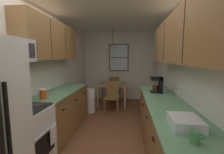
# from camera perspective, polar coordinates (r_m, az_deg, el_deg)

# --- Properties ---
(ground_plane) EXTENTS (12.00, 12.00, 0.00)m
(ground_plane) POSITION_cam_1_polar(r_m,az_deg,el_deg) (3.62, -0.80, -18.71)
(ground_plane) COLOR brown
(wall_left) EXTENTS (0.10, 9.00, 2.55)m
(wall_left) POSITION_cam_1_polar(r_m,az_deg,el_deg) (3.70, -22.06, 1.90)
(wall_left) COLOR white
(wall_left) RESTS_ON ground
(wall_right) EXTENTS (0.10, 9.00, 2.55)m
(wall_right) POSITION_cam_1_polar(r_m,az_deg,el_deg) (3.37, 22.54, 1.42)
(wall_right) COLOR white
(wall_right) RESTS_ON ground
(wall_back) EXTENTS (4.40, 0.10, 2.55)m
(wall_back) POSITION_cam_1_polar(r_m,az_deg,el_deg) (5.90, 2.52, 4.19)
(wall_back) COLOR white
(wall_back) RESTS_ON ground
(ceiling_slab) EXTENTS (4.40, 9.00, 0.08)m
(ceiling_slab) POSITION_cam_1_polar(r_m,az_deg,el_deg) (3.41, -0.88, 24.37)
(ceiling_slab) COLOR white
(stove_range) EXTENTS (0.66, 0.65, 1.10)m
(stove_range) POSITION_cam_1_polar(r_m,az_deg,el_deg) (2.53, -30.34, -19.84)
(stove_range) COLOR white
(stove_range) RESTS_ON ground
(microwave_over_range) EXTENTS (0.39, 0.62, 0.31)m
(microwave_over_range) POSITION_cam_1_polar(r_m,az_deg,el_deg) (2.35, -34.45, 8.30)
(microwave_over_range) COLOR silver
(counter_left) EXTENTS (0.64, 1.80, 0.90)m
(counter_left) POSITION_cam_1_polar(r_m,az_deg,el_deg) (3.52, -18.07, -11.95)
(counter_left) COLOR brown
(counter_left) RESTS_ON ground
(upper_cabinets_left) EXTENTS (0.33, 1.88, 0.75)m
(upper_cabinets_left) POSITION_cam_1_polar(r_m,az_deg,el_deg) (3.36, -21.65, 12.46)
(upper_cabinets_left) COLOR brown
(counter_right) EXTENTS (0.64, 3.14, 0.90)m
(counter_right) POSITION_cam_1_polar(r_m,az_deg,el_deg) (2.57, 20.03, -19.38)
(counter_right) COLOR brown
(counter_right) RESTS_ON ground
(upper_cabinets_right) EXTENTS (0.33, 2.82, 0.69)m
(upper_cabinets_right) POSITION_cam_1_polar(r_m,az_deg,el_deg) (2.31, 25.30, 13.01)
(upper_cabinets_right) COLOR brown
(dining_table) EXTENTS (0.89, 0.85, 0.72)m
(dining_table) POSITION_cam_1_polar(r_m,az_deg,el_deg) (5.06, 0.22, -3.89)
(dining_table) COLOR #A87F51
(dining_table) RESTS_ON ground
(dining_chair_near) EXTENTS (0.42, 0.42, 0.90)m
(dining_chair_near) POSITION_cam_1_polar(r_m,az_deg,el_deg) (4.46, 0.03, -6.85)
(dining_chair_near) COLOR brown
(dining_chair_near) RESTS_ON ground
(dining_chair_far) EXTENTS (0.42, 0.42, 0.90)m
(dining_chair_far) POSITION_cam_1_polar(r_m,az_deg,el_deg) (5.70, 0.86, -3.77)
(dining_chair_far) COLOR brown
(dining_chair_far) RESTS_ON ground
(pendant_light) EXTENTS (0.27, 0.27, 0.66)m
(pendant_light) POSITION_cam_1_polar(r_m,az_deg,el_deg) (4.98, 0.23, 11.37)
(pendant_light) COLOR black
(back_window) EXTENTS (0.75, 0.05, 1.02)m
(back_window) POSITION_cam_1_polar(r_m,az_deg,el_deg) (5.82, 2.50, 7.23)
(back_window) COLOR brown
(trash_bin) EXTENTS (0.29, 0.29, 0.69)m
(trash_bin) POSITION_cam_1_polar(r_m,az_deg,el_deg) (4.54, -8.07, -8.73)
(trash_bin) COLOR white
(trash_bin) RESTS_ON ground
(storage_canister) EXTENTS (0.11, 0.11, 0.17)m
(storage_canister) POSITION_cam_1_polar(r_m,az_deg,el_deg) (2.80, -24.29, -5.80)
(storage_canister) COLOR #D84C19
(storage_canister) RESTS_ON counter_left
(dish_towel) EXTENTS (0.02, 0.16, 0.24)m
(dish_towel) POSITION_cam_1_polar(r_m,az_deg,el_deg) (2.47, -20.97, -19.33)
(dish_towel) COLOR white
(coffee_maker) EXTENTS (0.22, 0.18, 0.31)m
(coffee_maker) POSITION_cam_1_polar(r_m,az_deg,el_deg) (3.14, 16.74, -2.69)
(coffee_maker) COLOR black
(coffee_maker) RESTS_ON counter_right
(mug_by_coffeemaker) EXTENTS (0.12, 0.08, 0.10)m
(mug_by_coffeemaker) POSITION_cam_1_polar(r_m,az_deg,el_deg) (1.47, 28.48, -19.14)
(mug_by_coffeemaker) COLOR #3F7F4C
(mug_by_coffeemaker) RESTS_ON counter_right
(mug_spare) EXTENTS (0.11, 0.08, 0.11)m
(mug_spare) POSITION_cam_1_polar(r_m,az_deg,el_deg) (3.51, 16.32, -3.43)
(mug_spare) COLOR #BF3F33
(mug_spare) RESTS_ON counter_right
(dish_rack) EXTENTS (0.28, 0.34, 0.10)m
(dish_rack) POSITION_cam_1_polar(r_m,az_deg,el_deg) (1.73, 25.51, -14.91)
(dish_rack) COLOR silver
(dish_rack) RESTS_ON counter_right
(table_serving_bowl) EXTENTS (0.22, 0.22, 0.06)m
(table_serving_bowl) POSITION_cam_1_polar(r_m,az_deg,el_deg) (5.03, 1.27, -2.34)
(table_serving_bowl) COLOR #4C7299
(table_serving_bowl) RESTS_ON dining_table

